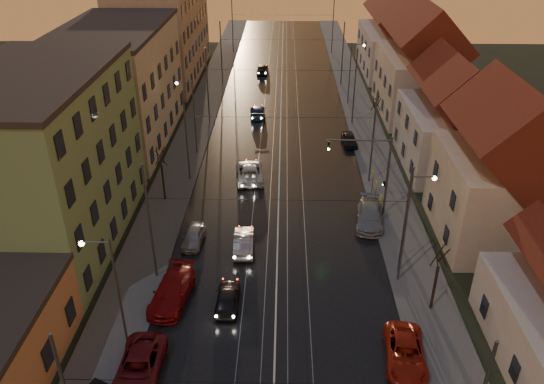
# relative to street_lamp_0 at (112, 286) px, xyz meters

# --- Properties ---
(ground) EXTENTS (160.00, 160.00, 0.00)m
(ground) POSITION_rel_street_lamp_0_xyz_m (9.10, -2.00, -4.89)
(ground) COLOR black
(ground) RESTS_ON ground
(road) EXTENTS (16.00, 120.00, 0.04)m
(road) POSITION_rel_street_lamp_0_xyz_m (9.10, 38.00, -4.87)
(road) COLOR black
(road) RESTS_ON ground
(sidewalk_left) EXTENTS (4.00, 120.00, 0.15)m
(sidewalk_left) POSITION_rel_street_lamp_0_xyz_m (-0.90, 38.00, -4.81)
(sidewalk_left) COLOR #4C4C4C
(sidewalk_left) RESTS_ON ground
(sidewalk_right) EXTENTS (4.00, 120.00, 0.15)m
(sidewalk_right) POSITION_rel_street_lamp_0_xyz_m (19.10, 38.00, -4.81)
(sidewalk_right) COLOR #4C4C4C
(sidewalk_right) RESTS_ON ground
(tram_rail_0) EXTENTS (0.06, 120.00, 0.03)m
(tram_rail_0) POSITION_rel_street_lamp_0_xyz_m (6.90, 38.00, -4.83)
(tram_rail_0) COLOR gray
(tram_rail_0) RESTS_ON road
(tram_rail_1) EXTENTS (0.06, 120.00, 0.03)m
(tram_rail_1) POSITION_rel_street_lamp_0_xyz_m (8.33, 38.00, -4.83)
(tram_rail_1) COLOR gray
(tram_rail_1) RESTS_ON road
(tram_rail_2) EXTENTS (0.06, 120.00, 0.03)m
(tram_rail_2) POSITION_rel_street_lamp_0_xyz_m (9.87, 38.00, -4.83)
(tram_rail_2) COLOR gray
(tram_rail_2) RESTS_ON road
(tram_rail_3) EXTENTS (0.06, 120.00, 0.03)m
(tram_rail_3) POSITION_rel_street_lamp_0_xyz_m (11.30, 38.00, -4.83)
(tram_rail_3) COLOR gray
(tram_rail_3) RESTS_ON road
(apartment_left_1) EXTENTS (10.00, 18.00, 13.00)m
(apartment_left_1) POSITION_rel_street_lamp_0_xyz_m (-8.40, 12.00, 1.61)
(apartment_left_1) COLOR #708E5A
(apartment_left_1) RESTS_ON ground
(apartment_left_2) EXTENTS (10.00, 20.00, 12.00)m
(apartment_left_2) POSITION_rel_street_lamp_0_xyz_m (-8.40, 32.00, 1.11)
(apartment_left_2) COLOR #B1A789
(apartment_left_2) RESTS_ON ground
(apartment_left_3) EXTENTS (10.00, 24.00, 14.00)m
(apartment_left_3) POSITION_rel_street_lamp_0_xyz_m (-8.40, 56.00, 2.11)
(apartment_left_3) COLOR #8C7C5A
(apartment_left_3) RESTS_ON ground
(house_right_1) EXTENTS (8.67, 10.20, 10.80)m
(house_right_1) POSITION_rel_street_lamp_0_xyz_m (26.10, 13.00, 0.56)
(house_right_1) COLOR beige
(house_right_1) RESTS_ON ground
(house_right_2) EXTENTS (9.18, 12.24, 9.20)m
(house_right_2) POSITION_rel_street_lamp_0_xyz_m (26.10, 26.00, -0.24)
(house_right_2) COLOR beige
(house_right_2) RESTS_ON ground
(house_right_3) EXTENTS (9.18, 14.28, 11.50)m
(house_right_3) POSITION_rel_street_lamp_0_xyz_m (26.10, 41.00, 0.92)
(house_right_3) COLOR beige
(house_right_3) RESTS_ON ground
(house_right_4) EXTENTS (9.18, 16.32, 10.00)m
(house_right_4) POSITION_rel_street_lamp_0_xyz_m (26.10, 59.00, 0.16)
(house_right_4) COLOR beige
(house_right_4) RESTS_ON ground
(catenary_pole_l_1) EXTENTS (0.16, 0.16, 9.00)m
(catenary_pole_l_1) POSITION_rel_street_lamp_0_xyz_m (0.50, 7.00, -0.39)
(catenary_pole_l_1) COLOR #595B60
(catenary_pole_l_1) RESTS_ON ground
(catenary_pole_r_1) EXTENTS (0.16, 0.16, 9.00)m
(catenary_pole_r_1) POSITION_rel_street_lamp_0_xyz_m (17.70, 7.00, -0.39)
(catenary_pole_r_1) COLOR #595B60
(catenary_pole_r_1) RESTS_ON ground
(catenary_pole_l_2) EXTENTS (0.16, 0.16, 9.00)m
(catenary_pole_l_2) POSITION_rel_street_lamp_0_xyz_m (0.50, 22.00, -0.39)
(catenary_pole_l_2) COLOR #595B60
(catenary_pole_l_2) RESTS_ON ground
(catenary_pole_r_2) EXTENTS (0.16, 0.16, 9.00)m
(catenary_pole_r_2) POSITION_rel_street_lamp_0_xyz_m (17.70, 22.00, -0.39)
(catenary_pole_r_2) COLOR #595B60
(catenary_pole_r_2) RESTS_ON ground
(catenary_pole_l_3) EXTENTS (0.16, 0.16, 9.00)m
(catenary_pole_l_3) POSITION_rel_street_lamp_0_xyz_m (0.50, 37.00, -0.39)
(catenary_pole_l_3) COLOR #595B60
(catenary_pole_l_3) RESTS_ON ground
(catenary_pole_r_3) EXTENTS (0.16, 0.16, 9.00)m
(catenary_pole_r_3) POSITION_rel_street_lamp_0_xyz_m (17.70, 37.00, -0.39)
(catenary_pole_r_3) COLOR #595B60
(catenary_pole_r_3) RESTS_ON ground
(catenary_pole_l_4) EXTENTS (0.16, 0.16, 9.00)m
(catenary_pole_l_4) POSITION_rel_street_lamp_0_xyz_m (0.50, 52.00, -0.39)
(catenary_pole_l_4) COLOR #595B60
(catenary_pole_l_4) RESTS_ON ground
(catenary_pole_r_4) EXTENTS (0.16, 0.16, 9.00)m
(catenary_pole_r_4) POSITION_rel_street_lamp_0_xyz_m (17.70, 52.00, -0.39)
(catenary_pole_r_4) COLOR #595B60
(catenary_pole_r_4) RESTS_ON ground
(catenary_pole_l_5) EXTENTS (0.16, 0.16, 9.00)m
(catenary_pole_l_5) POSITION_rel_street_lamp_0_xyz_m (0.50, 70.00, -0.39)
(catenary_pole_l_5) COLOR #595B60
(catenary_pole_l_5) RESTS_ON ground
(catenary_pole_r_5) EXTENTS (0.16, 0.16, 9.00)m
(catenary_pole_r_5) POSITION_rel_street_lamp_0_xyz_m (17.70, 70.00, -0.39)
(catenary_pole_r_5) COLOR #595B60
(catenary_pole_r_5) RESTS_ON ground
(street_lamp_0) EXTENTS (1.75, 0.32, 8.00)m
(street_lamp_0) POSITION_rel_street_lamp_0_xyz_m (0.00, 0.00, 0.00)
(street_lamp_0) COLOR #595B60
(street_lamp_0) RESTS_ON ground
(street_lamp_1) EXTENTS (1.75, 0.32, 8.00)m
(street_lamp_1) POSITION_rel_street_lamp_0_xyz_m (18.21, 8.00, 0.00)
(street_lamp_1) COLOR #595B60
(street_lamp_1) RESTS_ON ground
(street_lamp_2) EXTENTS (1.75, 0.32, 8.00)m
(street_lamp_2) POSITION_rel_street_lamp_0_xyz_m (0.00, 28.00, 0.00)
(street_lamp_2) COLOR #595B60
(street_lamp_2) RESTS_ON ground
(street_lamp_3) EXTENTS (1.75, 0.32, 8.00)m
(street_lamp_3) POSITION_rel_street_lamp_0_xyz_m (18.21, 44.00, 0.00)
(street_lamp_3) COLOR #595B60
(street_lamp_3) RESTS_ON ground
(traffic_light_mast) EXTENTS (5.30, 0.32, 7.20)m
(traffic_light_mast) POSITION_rel_street_lamp_0_xyz_m (17.10, 16.00, -0.29)
(traffic_light_mast) COLOR #595B60
(traffic_light_mast) RESTS_ON ground
(bare_tree_0) EXTENTS (1.09, 1.09, 5.11)m
(bare_tree_0) POSITION_rel_street_lamp_0_xyz_m (-1.09, 18.00, -2.40)
(bare_tree_0) COLOR black
(bare_tree_0) RESTS_ON ground
(bare_tree_1) EXTENTS (1.09, 1.09, 5.11)m
(bare_tree_1) POSITION_rel_street_lamp_0_xyz_m (19.31, 4.00, -2.40)
(bare_tree_1) COLOR black
(bare_tree_1) RESTS_ON ground
(bare_tree_2) EXTENTS (1.09, 1.09, 5.11)m
(bare_tree_2) POSITION_rel_street_lamp_0_xyz_m (19.51, 32.00, -2.40)
(bare_tree_2) COLOR black
(bare_tree_2) RESTS_ON ground
(driving_car_0) EXTENTS (1.53, 3.79, 1.29)m
(driving_car_0) POSITION_rel_street_lamp_0_xyz_m (5.90, 4.10, -4.24)
(driving_car_0) COLOR black
(driving_car_0) RESTS_ON ground
(driving_car_1) EXTENTS (1.65, 4.28, 1.39)m
(driving_car_1) POSITION_rel_street_lamp_0_xyz_m (6.51, 10.61, -4.19)
(driving_car_1) COLOR #9A999F
(driving_car_1) RESTS_ON ground
(driving_car_2) EXTENTS (3.07, 5.69, 1.52)m
(driving_car_2) POSITION_rel_street_lamp_0_xyz_m (6.25, 22.36, -4.13)
(driving_car_2) COLOR silver
(driving_car_2) RESTS_ON ground
(driving_car_3) EXTENTS (2.18, 4.65, 1.31)m
(driving_car_3) POSITION_rel_street_lamp_0_xyz_m (6.23, 39.03, -4.23)
(driving_car_3) COLOR #182A48
(driving_car_3) RESTS_ON ground
(driving_car_4) EXTENTS (1.82, 4.31, 1.45)m
(driving_car_4) POSITION_rel_street_lamp_0_xyz_m (6.12, 57.62, -4.16)
(driving_car_4) COLOR black
(driving_car_4) RESTS_ON ground
(parked_left_1) EXTENTS (2.38, 5.16, 1.43)m
(parked_left_1) POSITION_rel_street_lamp_0_xyz_m (1.50, -2.02, -4.17)
(parked_left_1) COLOR maroon
(parked_left_1) RESTS_ON ground
(parked_left_2) EXTENTS (2.84, 5.57, 1.55)m
(parked_left_2) POSITION_rel_street_lamp_0_xyz_m (2.11, 4.52, -4.11)
(parked_left_2) COLOR maroon
(parked_left_2) RESTS_ON ground
(parked_left_3) EXTENTS (1.70, 3.72, 1.24)m
(parked_left_3) POSITION_rel_street_lamp_0_xyz_m (2.50, 11.35, -4.27)
(parked_left_3) COLOR #ABAAAF
(parked_left_3) RESTS_ON ground
(parked_right_0) EXTENTS (2.71, 5.06, 1.35)m
(parked_right_0) POSITION_rel_street_lamp_0_xyz_m (16.70, -0.53, -4.21)
(parked_right_0) COLOR #AD2111
(parked_right_0) RESTS_ON ground
(parked_right_1) EXTENTS (2.82, 5.45, 1.51)m
(parked_right_1) POSITION_rel_street_lamp_0_xyz_m (16.70, 14.56, -4.13)
(parked_right_1) COLOR #9E9DA3
(parked_right_1) RESTS_ON ground
(parked_right_2) EXTENTS (1.70, 3.81, 1.27)m
(parked_right_2) POSITION_rel_street_lamp_0_xyz_m (16.70, 30.65, -4.25)
(parked_right_2) COLOR black
(parked_right_2) RESTS_ON ground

